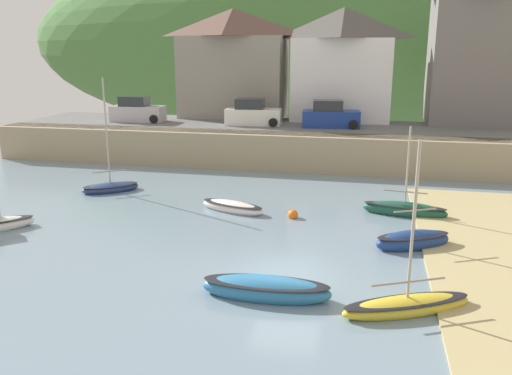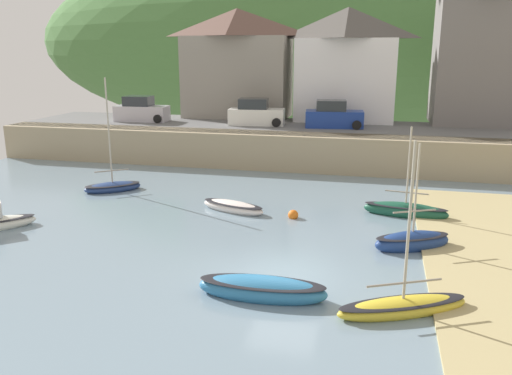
% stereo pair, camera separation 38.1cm
% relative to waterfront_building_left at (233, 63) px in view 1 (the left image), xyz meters
% --- Properties ---
extents(quay_seawall, '(48.00, 9.40, 2.40)m').
position_rel_waterfront_building_left_xyz_m(quay_seawall, '(8.58, -7.70, -5.46)').
color(quay_seawall, tan).
rests_on(quay_seawall, ground).
extents(hillside_backdrop, '(80.00, 44.00, 25.55)m').
position_rel_waterfront_building_left_xyz_m(hillside_backdrop, '(4.24, 30.00, 2.13)').
color(hillside_backdrop, '#47763C').
rests_on(hillside_backdrop, ground).
extents(waterfront_building_left, '(8.78, 4.80, 8.67)m').
position_rel_waterfront_building_left_xyz_m(waterfront_building_left, '(0.00, 0.00, 0.00)').
color(waterfront_building_left, gray).
rests_on(waterfront_building_left, ground).
extents(waterfront_building_centre, '(7.86, 5.33, 8.62)m').
position_rel_waterfront_building_left_xyz_m(waterfront_building_centre, '(8.86, 0.00, -0.02)').
color(waterfront_building_centre, white).
rests_on(waterfront_building_centre, ground).
extents(waterfront_building_right, '(6.56, 6.02, 11.97)m').
position_rel_waterfront_building_left_xyz_m(waterfront_building_right, '(18.52, 0.00, 1.67)').
color(waterfront_building_right, slate).
rests_on(waterfront_building_right, ground).
extents(sailboat_white_hull, '(4.31, 1.38, 0.90)m').
position_rel_waterfront_building_left_xyz_m(sailboat_white_hull, '(8.23, -27.23, -6.54)').
color(sailboat_white_hull, teal).
rests_on(sailboat_white_hull, ground).
extents(sailboat_far_left, '(3.39, 2.43, 4.54)m').
position_rel_waterfront_building_left_xyz_m(sailboat_far_left, '(13.22, -21.59, -6.51)').
color(sailboat_far_left, navy).
rests_on(sailboat_far_left, ground).
extents(fishing_boat_green, '(4.13, 1.55, 4.56)m').
position_rel_waterfront_building_left_xyz_m(fishing_boat_green, '(13.12, -17.19, -6.53)').
color(fishing_boat_green, '#1A503A').
rests_on(fishing_boat_green, ground).
extents(rowboat_small_beached, '(3.31, 2.97, 6.52)m').
position_rel_waterfront_building_left_xyz_m(rowboat_small_beached, '(-3.07, -16.16, -6.56)').
color(rowboat_small_beached, navy).
rests_on(rowboat_small_beached, ground).
extents(sailboat_nearest_shore, '(3.67, 2.12, 0.66)m').
position_rel_waterfront_building_left_xyz_m(sailboat_nearest_shore, '(4.72, -18.32, -6.61)').
color(sailboat_nearest_shore, white).
rests_on(sailboat_nearest_shore, ground).
extents(sailboat_blue_trim, '(4.28, 2.78, 5.52)m').
position_rel_waterfront_building_left_xyz_m(sailboat_blue_trim, '(12.67, -27.30, -6.58)').
color(sailboat_blue_trim, gold).
rests_on(sailboat_blue_trim, ground).
extents(parked_car_near_slipway, '(4.17, 1.88, 1.95)m').
position_rel_waterfront_building_left_xyz_m(parked_car_near_slipway, '(-6.64, -4.50, -3.61)').
color(parked_car_near_slipway, '#B6B3BD').
rests_on(parked_car_near_slipway, ground).
extents(parked_car_by_wall, '(4.24, 2.07, 1.95)m').
position_rel_waterfront_building_left_xyz_m(parked_car_by_wall, '(2.63, -4.50, -3.61)').
color(parked_car_by_wall, silver).
rests_on(parked_car_by_wall, ground).
extents(parked_car_end_of_row, '(4.26, 2.14, 1.95)m').
position_rel_waterfront_building_left_xyz_m(parked_car_end_of_row, '(8.39, -4.50, -3.61)').
color(parked_car_end_of_row, navy).
rests_on(parked_car_end_of_row, ground).
extents(mooring_buoy, '(0.50, 0.50, 0.50)m').
position_rel_waterfront_building_left_xyz_m(mooring_buoy, '(7.86, -18.78, -6.66)').
color(mooring_buoy, orange).
rests_on(mooring_buoy, ground).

